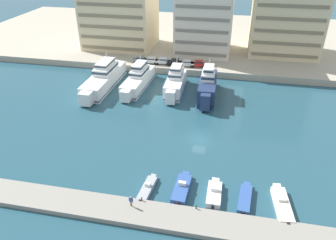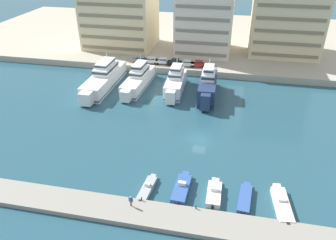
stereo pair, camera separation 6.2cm
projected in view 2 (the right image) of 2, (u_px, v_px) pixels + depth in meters
ground_plane at (199, 138)px, 62.33m from camera, size 400.00×400.00×0.00m
quay_promenade at (221, 38)px, 117.27m from camera, size 180.00×70.00×1.76m
pier_dock at (181, 220)px, 44.29m from camera, size 120.00×4.72×0.76m
yacht_white_far_left at (104, 78)px, 82.12m from camera, size 5.14×22.93×8.01m
yacht_white_left at (138, 79)px, 81.87m from camera, size 5.02×18.75×7.72m
yacht_white_mid_left at (176, 83)px, 79.54m from camera, size 4.32×15.70×8.04m
yacht_navy_center_left at (208, 86)px, 76.76m from camera, size 4.31×16.24×8.94m
motorboat_grey_far_left at (147, 188)px, 49.67m from camera, size 1.99×6.46×1.23m
motorboat_blue_left at (182, 188)px, 49.42m from camera, size 2.33×7.30×1.63m
motorboat_white_mid_left at (214, 193)px, 48.61m from camera, size 2.10×6.27×1.46m
motorboat_blue_center_left at (245, 198)px, 47.79m from camera, size 2.24×6.83×0.84m
motorboat_cream_center at (282, 204)px, 46.69m from camera, size 2.80×8.13×1.23m
car_grey_far_left at (140, 59)px, 92.80m from camera, size 4.17×2.07×1.80m
car_white_left at (151, 60)px, 92.22m from camera, size 4.17×2.07×1.80m
car_white_mid_left at (163, 61)px, 91.71m from camera, size 4.21×2.15×1.80m
car_black_center_left at (175, 62)px, 90.97m from camera, size 4.18×2.08×1.80m
car_white_center at (187, 63)px, 90.17m from camera, size 4.21×2.16×1.80m
car_red_center_right at (199, 63)px, 89.84m from camera, size 4.23×2.20×1.80m
apartment_block_far_left at (120, 15)px, 102.56m from camera, size 21.71×17.25×21.40m
apartment_block_left at (205, 12)px, 96.37m from camera, size 16.53×16.74×25.42m
apartment_block_mid_left at (288, 12)px, 95.03m from camera, size 20.31×16.56×26.15m
pedestrian_near_edge at (131, 200)px, 45.51m from camera, size 0.66×0.33×1.74m
bollard_west at (142, 199)px, 46.78m from camera, size 0.20×0.20×0.61m
bollard_west_mid at (196, 207)px, 45.41m from camera, size 0.20×0.20×0.61m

